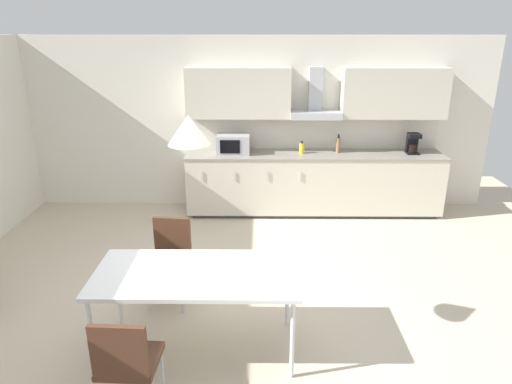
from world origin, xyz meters
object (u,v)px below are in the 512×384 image
Objects in this scene: bottle_brown at (338,145)px; pendant_lamp at (189,130)px; chair_near_left at (126,359)px; microwave at (233,144)px; bottle_yellow at (302,148)px; chair_far_left at (170,252)px; dining_table at (196,277)px; coffee_maker at (413,143)px.

pendant_lamp reaches higher than bottle_brown.
microwave is at bearing 82.59° from chair_near_left.
bottle_yellow reaches higher than chair_far_left.
bottle_yellow is at bearing 58.09° from chair_far_left.
microwave is at bearing -178.08° from bottle_brown.
bottle_yellow is at bearing 70.44° from dining_table.
microwave is at bearing -179.45° from bottle_yellow.
bottle_brown is at bearing 178.65° from coffee_maker.
pendant_lamp is at bearing -117.29° from bottle_brown.
coffee_maker is (2.65, 0.03, 0.01)m from microwave.
microwave is 1.60× the size of coffee_maker.
chair_near_left is 1.00× the size of chair_far_left.
chair_near_left is at bearing -110.85° from bottle_yellow.
dining_table is 1.95× the size of chair_near_left.
chair_near_left is (-1.54, -4.03, -0.47)m from bottle_yellow.
chair_near_left is (-0.39, -0.79, -0.18)m from dining_table.
coffee_maker is at bearing 51.94° from chair_near_left.
bottle_brown is at bearing 62.97° from chair_near_left.
microwave reaches higher than chair_near_left.
microwave reaches higher than chair_far_left.
coffee_maker is 4.30m from dining_table.
pendant_lamp is (-0.14, -3.23, 0.89)m from microwave.
coffee_maker reaches higher than chair_far_left.
microwave is 4.09m from chair_near_left.
pendant_lamp is at bearing -130.54° from coffee_maker.
bottle_brown is at bearing 62.71° from dining_table.
dining_table is 0.90m from chair_near_left.
microwave is 3.35m from pendant_lamp.
dining_table is (-1.69, -3.28, -0.33)m from bottle_brown.
coffee_maker is 0.18× the size of dining_table.
microwave is 2.62× the size of bottle_yellow.
bottle_yellow is 0.55m from bottle_brown.
coffee_maker is 1.09m from bottle_brown.
bottle_yellow is 0.21× the size of chair_far_left.
bottle_brown is 0.86× the size of pendant_lamp.
pendant_lamp reaches higher than bottle_yellow.
bottle_brown is 3.80m from pendant_lamp.
coffee_maker is 5.17m from chair_near_left.
chair_far_left is at bearing -101.85° from microwave.
bottle_yellow is 0.21× the size of chair_near_left.
bottle_brown is (-1.09, 0.03, -0.03)m from coffee_maker.
bottle_brown reaches higher than chair_far_left.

